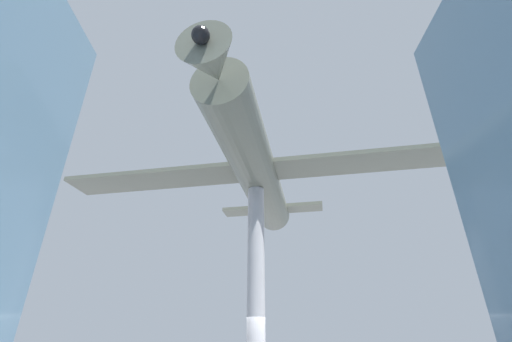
# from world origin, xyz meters

# --- Properties ---
(support_pylon_central) EXTENTS (0.63, 0.63, 7.19)m
(support_pylon_central) POSITION_xyz_m (0.00, 0.00, 3.59)
(support_pylon_central) COLOR #B7B7BC
(support_pylon_central) RESTS_ON ground_plane
(suspended_airplane) EXTENTS (16.48, 12.79, 2.89)m
(suspended_airplane) POSITION_xyz_m (0.05, 0.27, 8.04)
(suspended_airplane) COLOR slate
(suspended_airplane) RESTS_ON support_pylon_central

